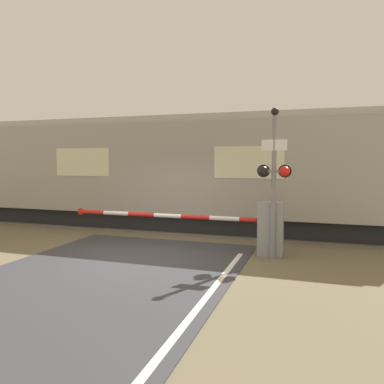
% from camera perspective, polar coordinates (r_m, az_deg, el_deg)
% --- Properties ---
extents(ground_plane, '(80.00, 80.00, 0.00)m').
position_cam_1_polar(ground_plane, '(9.24, -8.03, -9.78)').
color(ground_plane, '#6B6047').
extents(track_bed, '(36.00, 3.20, 0.13)m').
position_cam_1_polar(track_bed, '(13.24, 0.42, -5.19)').
color(track_bed, '#666056').
rests_on(track_bed, ground_plane).
extents(train, '(20.36, 3.22, 3.75)m').
position_cam_1_polar(train, '(14.47, -12.74, 3.09)').
color(train, black).
rests_on(train, ground_plane).
extents(crossing_barrier, '(5.82, 0.44, 1.32)m').
position_cam_1_polar(crossing_barrier, '(9.44, 9.28, -5.20)').
color(crossing_barrier, gray).
rests_on(crossing_barrier, ground_plane).
extents(signal_post, '(0.79, 0.26, 3.54)m').
position_cam_1_polar(signal_post, '(8.94, 12.36, 2.70)').
color(signal_post, gray).
rests_on(signal_post, ground_plane).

